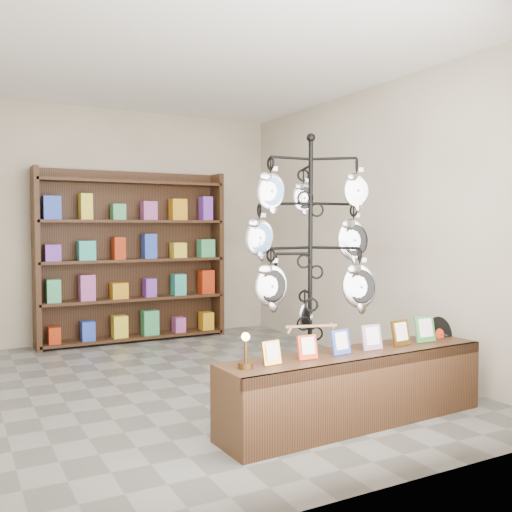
% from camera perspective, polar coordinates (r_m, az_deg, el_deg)
% --- Properties ---
extents(ground, '(5.00, 5.00, 0.00)m').
position_cam_1_polar(ground, '(5.56, -5.41, -12.54)').
color(ground, slate).
rests_on(ground, ground).
extents(room_envelope, '(5.00, 5.00, 5.00)m').
position_cam_1_polar(room_envelope, '(5.37, -5.51, 6.86)').
color(room_envelope, '#C0B59B').
rests_on(room_envelope, ground).
extents(display_tree, '(1.23, 1.23, 2.26)m').
position_cam_1_polar(display_tree, '(4.79, 5.46, 0.80)').
color(display_tree, black).
rests_on(display_tree, ground).
extents(front_shelf, '(2.24, 0.56, 0.78)m').
position_cam_1_polar(front_shelf, '(4.46, 9.97, -12.81)').
color(front_shelf, black).
rests_on(front_shelf, ground).
extents(back_shelving, '(2.42, 0.36, 2.20)m').
position_cam_1_polar(back_shelving, '(7.54, -12.21, -0.56)').
color(back_shelving, black).
rests_on(back_shelving, ground).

